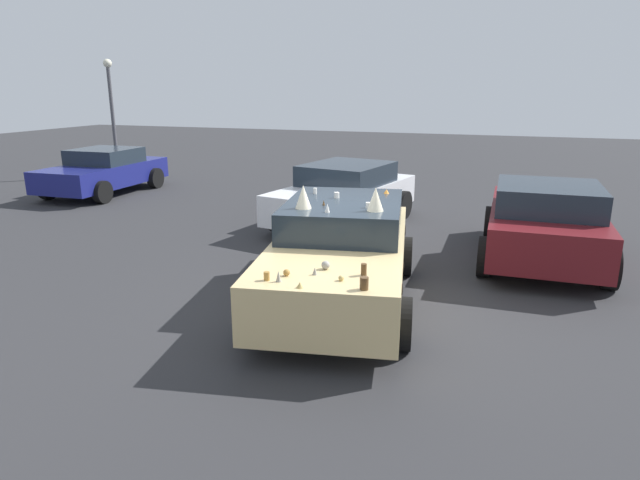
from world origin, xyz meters
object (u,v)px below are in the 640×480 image
(parked_sedan_far_left, at_px, (104,171))
(art_car_decorated, at_px, (341,252))
(parked_sedan_near_right, at_px, (544,222))
(lot_lamp_post, at_px, (112,106))
(parked_sedan_near_left, at_px, (345,194))

(parked_sedan_far_left, bearing_deg, art_car_decorated, 56.10)
(art_car_decorated, distance_m, parked_sedan_near_right, 4.07)
(parked_sedan_near_right, bearing_deg, parked_sedan_far_left, 76.42)
(art_car_decorated, height_order, lot_lamp_post, lot_lamp_post)
(art_car_decorated, height_order, parked_sedan_near_right, art_car_decorated)
(parked_sedan_far_left, bearing_deg, parked_sedan_near_right, 75.36)
(art_car_decorated, xyz_separation_m, lot_lamp_post, (8.38, 10.70, 1.66))
(parked_sedan_far_left, bearing_deg, lot_lamp_post, -148.86)
(lot_lamp_post, bearing_deg, parked_sedan_near_right, -111.93)
(art_car_decorated, xyz_separation_m, parked_sedan_near_right, (2.93, -2.83, -0.00))
(parked_sedan_far_left, relative_size, lot_lamp_post, 1.02)
(parked_sedan_near_right, relative_size, lot_lamp_post, 1.01)
(art_car_decorated, bearing_deg, parked_sedan_near_left, -173.93)
(parked_sedan_far_left, bearing_deg, parked_sedan_near_left, 78.78)
(parked_sedan_near_left, relative_size, lot_lamp_post, 1.12)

